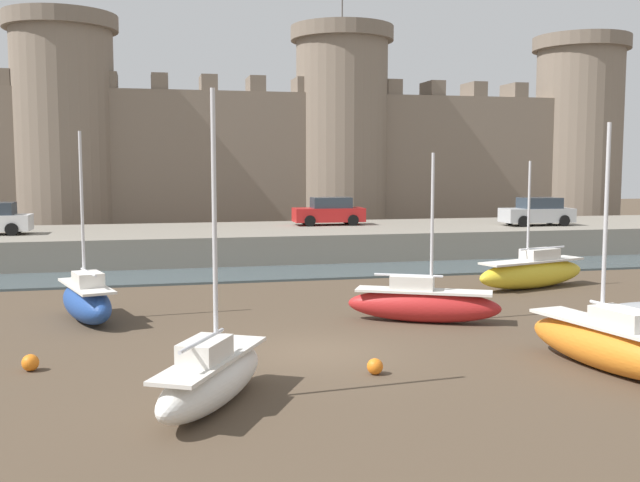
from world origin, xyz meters
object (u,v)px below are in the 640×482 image
at_px(mooring_buoy_near_channel, 375,366).
at_px(car_quay_west, 538,212).
at_px(sailboat_foreground_left, 423,303).
at_px(sailboat_midflat_left, 610,344).
at_px(mooring_buoy_near_shore, 30,363).
at_px(sailboat_midflat_centre, 87,300).
at_px(car_quay_east, 329,212).
at_px(sailboat_near_channel_right, 532,272).
at_px(sailboat_foreground_right, 212,377).

distance_m(mooring_buoy_near_channel, car_quay_west, 28.21).
xyz_separation_m(sailboat_foreground_left, car_quay_west, (13.58, 17.07, 1.69)).
bearing_deg(sailboat_foreground_left, sailboat_midflat_left, -69.61).
relative_size(sailboat_midflat_left, mooring_buoy_near_shore, 14.49).
relative_size(sailboat_midflat_left, car_quay_west, 1.46).
height_order(sailboat_foreground_left, sailboat_midflat_left, sailboat_midflat_left).
relative_size(sailboat_midflat_centre, car_quay_east, 1.47).
relative_size(sailboat_near_channel_right, mooring_buoy_near_channel, 14.56).
bearing_deg(mooring_buoy_near_shore, car_quay_east, 60.39).
distance_m(sailboat_near_channel_right, sailboat_foreground_right, 18.68).
distance_m(sailboat_near_channel_right, sailboat_midflat_centre, 17.51).
xyz_separation_m(sailboat_midflat_centre, car_quay_west, (24.08, 14.51, 1.62)).
bearing_deg(car_quay_west, sailboat_midflat_left, -115.46).
relative_size(sailboat_midflat_left, mooring_buoy_near_channel, 15.39).
bearing_deg(mooring_buoy_near_shore, sailboat_foreground_right, -42.21).
xyz_separation_m(mooring_buoy_near_shore, car_quay_east, (13.29, 23.39, 2.10)).
bearing_deg(sailboat_near_channel_right, car_quay_east, 108.30).
distance_m(sailboat_foreground_right, car_quay_east, 28.68).
xyz_separation_m(sailboat_midflat_left, car_quay_west, (11.19, 23.51, 1.64)).
relative_size(sailboat_midflat_left, sailboat_foreground_right, 0.92).
height_order(sailboat_foreground_left, car_quay_west, sailboat_foreground_left).
bearing_deg(sailboat_midflat_left, mooring_buoy_near_channel, 170.02).
bearing_deg(sailboat_midflat_centre, car_quay_west, 31.06).
distance_m(sailboat_midflat_centre, mooring_buoy_near_shore, 5.89).
bearing_deg(car_quay_east, mooring_buoy_near_shore, -119.61).
bearing_deg(sailboat_near_channel_right, mooring_buoy_near_shore, -154.91).
distance_m(sailboat_foreground_left, mooring_buoy_near_shore, 11.87).
distance_m(sailboat_midflat_left, sailboat_foreground_right, 9.72).
height_order(sailboat_near_channel_right, car_quay_east, sailboat_near_channel_right).
xyz_separation_m(sailboat_near_channel_right, car_quay_west, (6.79, 11.78, 1.64)).
xyz_separation_m(sailboat_midflat_centre, sailboat_foreground_left, (10.50, -2.56, -0.08)).
xyz_separation_m(sailboat_midflat_centre, sailboat_foreground_right, (3.18, -9.51, -0.07)).
xyz_separation_m(sailboat_foreground_left, sailboat_foreground_right, (-7.32, -6.95, 0.01)).
xyz_separation_m(sailboat_foreground_right, car_quay_east, (9.20, 27.11, 1.68)).
bearing_deg(sailboat_midflat_left, sailboat_near_channel_right, 69.42).
bearing_deg(sailboat_foreground_right, sailboat_midflat_left, 3.02).
xyz_separation_m(sailboat_near_channel_right, mooring_buoy_near_channel, (-10.09, -10.73, -0.47)).
bearing_deg(car_quay_west, mooring_buoy_near_shore, -140.92).
bearing_deg(sailboat_foreground_right, mooring_buoy_near_channel, 20.58).
bearing_deg(mooring_buoy_near_channel, sailboat_foreground_right, -159.42).
height_order(sailboat_near_channel_right, mooring_buoy_near_channel, sailboat_near_channel_right).
distance_m(sailboat_near_channel_right, mooring_buoy_near_channel, 14.73).
distance_m(sailboat_foreground_left, sailboat_midflat_left, 6.87).
bearing_deg(sailboat_midflat_centre, car_quay_east, 54.87).
height_order(mooring_buoy_near_shore, car_quay_west, car_quay_west).
relative_size(sailboat_near_channel_right, mooring_buoy_near_shore, 13.70).
distance_m(sailboat_foreground_right, mooring_buoy_near_channel, 4.32).
bearing_deg(sailboat_foreground_left, car_quay_west, 51.48).
bearing_deg(sailboat_midflat_centre, sailboat_near_channel_right, 8.97).
bearing_deg(sailboat_foreground_left, mooring_buoy_near_channel, -121.15).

